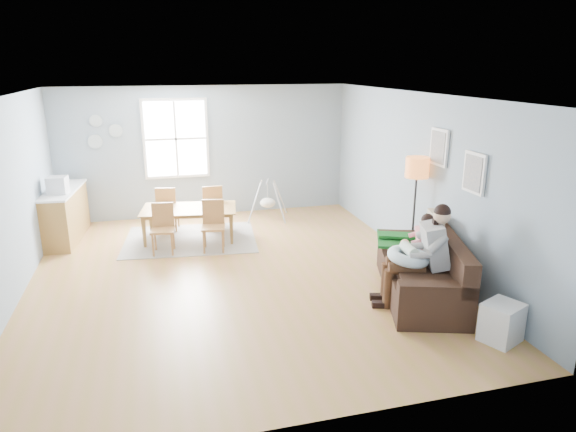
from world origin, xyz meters
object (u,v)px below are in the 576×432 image
object	(u,v)px
floor_lamp	(417,177)
chair_nw	(167,206)
sofa	(425,274)
monitor	(57,185)
father	(421,252)
chair_ne	(212,204)
toddler	(418,239)
storage_cube	(501,323)
dining_table	(190,224)
chair_se	(213,222)
baby_swing	(268,202)
chair_sw	(163,225)
counter	(66,214)

from	to	relation	value
floor_lamp	chair_nw	distance (m)	4.74
sofa	monitor	xyz separation A→B (m)	(-5.18, 3.51, 0.79)
father	sofa	bearing A→B (deg)	48.10
chair_ne	chair_nw	bearing A→B (deg)	173.84
sofa	toddler	world-z (taller)	toddler
toddler	monitor	distance (m)	6.14
storage_cube	dining_table	world-z (taller)	dining_table
sofa	dining_table	bearing A→B (deg)	132.80
toddler	chair_se	distance (m)	3.53
monitor	baby_swing	xyz separation A→B (m)	(3.88, 0.64, -0.74)
toddler	monitor	xyz separation A→B (m)	(-5.17, 3.29, 0.35)
chair_se	chair_nw	bearing A→B (deg)	120.30
storage_cube	father	bearing A→B (deg)	112.32
father	toddler	size ratio (longest dim) A/B	1.54
toddler	floor_lamp	distance (m)	1.12
father	chair_sw	xyz separation A→B (m)	(-3.24, 2.94, -0.27)
chair_se	baby_swing	distance (m)	2.04
sofa	counter	size ratio (longest dim) A/B	1.36
baby_swing	chair_ne	bearing A→B (deg)	-161.49
baby_swing	floor_lamp	bearing A→B (deg)	-62.33
chair_sw	chair_nw	size ratio (longest dim) A/B	0.97
father	chair_ne	xyz separation A→B (m)	(-2.26, 4.01, -0.25)
floor_lamp	counter	world-z (taller)	floor_lamp
chair_sw	chair_nw	bearing A→B (deg)	84.31
floor_lamp	chair_se	distance (m)	3.48
dining_table	counter	size ratio (longest dim) A/B	0.97
storage_cube	counter	xyz separation A→B (m)	(-5.39, 5.20, 0.25)
dining_table	counter	bearing A→B (deg)	173.14
chair_sw	dining_table	bearing A→B (deg)	48.04
dining_table	monitor	world-z (taller)	monitor
chair_ne	chair_se	bearing A→B (deg)	-96.20
sofa	chair_nw	xyz separation A→B (m)	(-3.35, 3.85, 0.19)
floor_lamp	chair_sw	distance (m)	4.26
dining_table	baby_swing	distance (m)	1.92
storage_cube	chair_nw	world-z (taller)	chair_nw
toddler	chair_sw	bearing A→B (deg)	144.50
dining_table	monitor	bearing A→B (deg)	-178.69
chair_ne	baby_swing	bearing A→B (deg)	18.51
chair_se	counter	xyz separation A→B (m)	(-2.55, 1.24, -0.01)
father	storage_cube	bearing A→B (deg)	-67.68
sofa	counter	distance (m)	6.43
chair_sw	counter	bearing A→B (deg)	145.88
floor_lamp	chair_ne	bearing A→B (deg)	136.01
father	floor_lamp	xyz separation A→B (m)	(0.56, 1.28, 0.71)
father	baby_swing	bearing A→B (deg)	103.73
father	monitor	world-z (taller)	father
storage_cube	chair_nw	xyz separation A→B (m)	(-3.58, 5.21, 0.26)
storage_cube	counter	bearing A→B (deg)	136.04
toddler	baby_swing	size ratio (longest dim) A/B	0.93
chair_sw	counter	distance (m)	2.05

